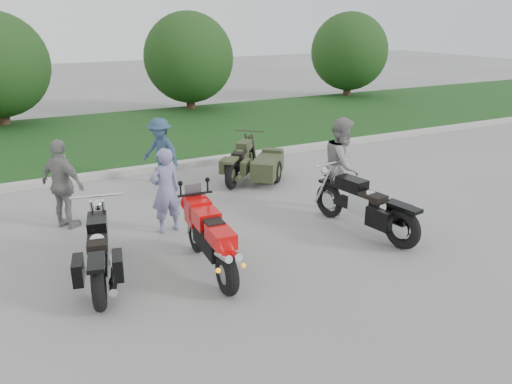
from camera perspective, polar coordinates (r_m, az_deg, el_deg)
name	(u,v)px	position (r m, az deg, el deg)	size (l,w,h in m)	color
ground	(250,273)	(7.87, -0.69, -9.24)	(80.00, 80.00, 0.00)	#999994
curb	(145,169)	(13.10, -12.53, 2.57)	(60.00, 0.30, 0.15)	#B2B0A8
grass_strip	(111,137)	(17.03, -16.24, 6.11)	(60.00, 8.00, 0.14)	#26531C
tree_mid_right	(189,58)	(20.97, -7.68, 14.97)	(3.60, 3.60, 4.00)	#3F2B1C
tree_far_right	(349,52)	(24.84, 10.61, 15.50)	(3.60, 3.60, 4.00)	#3F2B1C
sportbike_red	(211,237)	(7.66, -5.22, -5.19)	(0.43, 2.13, 1.01)	black
cruiser_left	(100,255)	(7.74, -17.44, -6.87)	(0.63, 2.32, 0.90)	black
cruiser_right	(368,208)	(9.27, 12.68, -1.84)	(0.65, 2.47, 0.95)	black
cruiser_sidecar	(256,165)	(11.98, 0.02, 3.13)	(1.89, 2.07, 0.87)	black
person_stripe	(166,191)	(9.17, -10.30, 0.16)	(0.58, 0.38, 1.59)	#7C79A5
person_grey	(342,165)	(10.11, 9.80, 3.02)	(0.94, 0.73, 1.93)	gray
person_denim	(161,151)	(11.94, -10.85, 4.60)	(1.02, 0.58, 1.57)	#2F4864
person_back	(63,184)	(9.86, -21.20, 0.82)	(0.99, 0.41, 1.70)	gray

